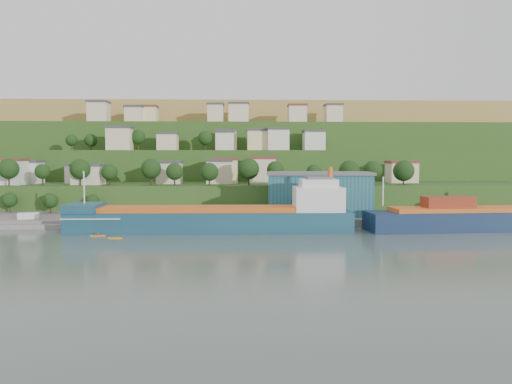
{
  "coord_description": "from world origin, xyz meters",
  "views": [
    {
      "loc": [
        9.14,
        -120.57,
        19.0
      ],
      "look_at": [
        14.16,
        15.0,
        9.73
      ],
      "focal_mm": 35.0,
      "sensor_mm": 36.0,
      "label": 1
    }
  ],
  "objects_px": {
    "cargo_ship_near": "(220,220)",
    "cargo_ship_far": "(497,219)",
    "caravan": "(28,217)",
    "warehouse": "(319,193)",
    "kayak_orange": "(98,235)"
  },
  "relations": [
    {
      "from": "cargo_ship_near",
      "to": "kayak_orange",
      "type": "bearing_deg",
      "value": -165.15
    },
    {
      "from": "cargo_ship_near",
      "to": "warehouse",
      "type": "bearing_deg",
      "value": 35.54
    },
    {
      "from": "cargo_ship_near",
      "to": "cargo_ship_far",
      "type": "relative_size",
      "value": 1.11
    },
    {
      "from": "warehouse",
      "to": "caravan",
      "type": "xyz_separation_m",
      "value": [
        -83.12,
        -9.03,
        -5.95
      ]
    },
    {
      "from": "cargo_ship_far",
      "to": "kayak_orange",
      "type": "distance_m",
      "value": 103.09
    },
    {
      "from": "cargo_ship_far",
      "to": "kayak_orange",
      "type": "height_order",
      "value": "cargo_ship_far"
    },
    {
      "from": "warehouse",
      "to": "caravan",
      "type": "height_order",
      "value": "warehouse"
    },
    {
      "from": "caravan",
      "to": "kayak_orange",
      "type": "bearing_deg",
      "value": -55.25
    },
    {
      "from": "caravan",
      "to": "cargo_ship_far",
      "type": "bearing_deg",
      "value": -22.68
    },
    {
      "from": "cargo_ship_near",
      "to": "caravan",
      "type": "bearing_deg",
      "value": 168.45
    },
    {
      "from": "cargo_ship_far",
      "to": "warehouse",
      "type": "distance_m",
      "value": 49.11
    },
    {
      "from": "cargo_ship_far",
      "to": "caravan",
      "type": "relative_size",
      "value": 11.89
    },
    {
      "from": "cargo_ship_near",
      "to": "cargo_ship_far",
      "type": "bearing_deg",
      "value": 0.35
    },
    {
      "from": "kayak_orange",
      "to": "warehouse",
      "type": "bearing_deg",
      "value": 25.35
    },
    {
      "from": "warehouse",
      "to": "cargo_ship_far",
      "type": "bearing_deg",
      "value": -19.21
    }
  ]
}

